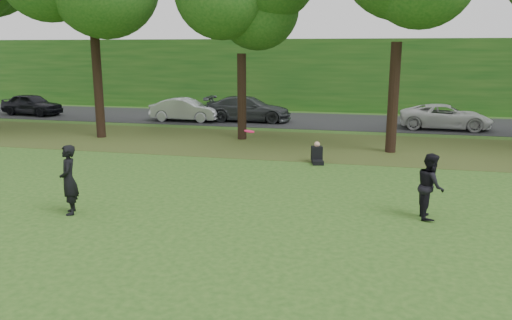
{
  "coord_description": "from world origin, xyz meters",
  "views": [
    {
      "loc": [
        3.15,
        -9.43,
        4.36
      ],
      "look_at": [
        0.05,
        3.83,
        1.3
      ],
      "focal_mm": 35.0,
      "sensor_mm": 36.0,
      "label": 1
    }
  ],
  "objects": [
    {
      "name": "ground",
      "position": [
        0.0,
        0.0,
        0.0
      ],
      "size": [
        120.0,
        120.0,
        0.0
      ],
      "primitive_type": "plane",
      "color": "#254B17",
      "rests_on": "ground"
    },
    {
      "name": "leaf_litter",
      "position": [
        0.0,
        13.0,
        0.01
      ],
      "size": [
        60.0,
        7.0,
        0.01
      ],
      "primitive_type": "cube",
      "color": "#3E3716",
      "rests_on": "ground"
    },
    {
      "name": "street",
      "position": [
        0.0,
        21.0,
        0.01
      ],
      "size": [
        70.0,
        7.0,
        0.02
      ],
      "primitive_type": "cube",
      "color": "black",
      "rests_on": "ground"
    },
    {
      "name": "far_hedge",
      "position": [
        0.0,
        27.0,
        2.5
      ],
      "size": [
        70.0,
        3.0,
        5.0
      ],
      "primitive_type": "cube",
      "color": "#184D16",
      "rests_on": "ground"
    },
    {
      "name": "player_left",
      "position": [
        -4.62,
        1.92,
        0.94
      ],
      "size": [
        0.73,
        0.82,
        1.88
      ],
      "primitive_type": "imported",
      "rotation": [
        0.0,
        0.0,
        -1.05
      ],
      "color": "black",
      "rests_on": "ground"
    },
    {
      "name": "player_right",
      "position": [
        4.73,
        3.75,
        0.87
      ],
      "size": [
        0.71,
        0.89,
        1.73
      ],
      "primitive_type": "imported",
      "rotation": [
        0.0,
        0.0,
        1.64
      ],
      "color": "black",
      "rests_on": "ground"
    },
    {
      "name": "parked_cars",
      "position": [
        0.01,
        19.49,
        0.74
      ],
      "size": [
        41.44,
        2.8,
        1.51
      ],
      "color": "black",
      "rests_on": "street"
    },
    {
      "name": "frisbee",
      "position": [
        0.04,
        3.12,
        2.23
      ],
      "size": [
        0.29,
        0.29,
        0.07
      ],
      "color": "#E0124D",
      "rests_on": "ground"
    },
    {
      "name": "seated_person",
      "position": [
        1.16,
        9.51,
        0.31
      ],
      "size": [
        0.58,
        0.81,
        0.83
      ],
      "rotation": [
        0.0,
        0.0,
        0.26
      ],
      "color": "black",
      "rests_on": "ground"
    }
  ]
}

